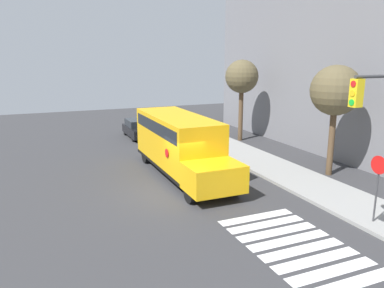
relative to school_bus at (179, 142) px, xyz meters
name	(u,v)px	position (x,y,z in m)	size (l,w,h in m)	color
ground_plane	(174,192)	(2.51, -1.25, -1.80)	(60.00, 60.00, 0.00)	#333335
sidewalk_strip	(287,174)	(2.51, 5.25, -1.72)	(44.00, 3.00, 0.15)	gray
crosswalk_stripes	(295,245)	(8.99, 0.75, -1.79)	(5.40, 3.20, 0.01)	white
school_bus	(179,142)	(0.00, 0.00, 0.00)	(9.19, 2.57, 3.17)	#EAA80F
parked_car	(139,129)	(-10.18, 0.45, -1.10)	(4.02, 1.81, 1.40)	black
stop_sign	(377,180)	(8.86, 4.45, 0.00)	(0.69, 0.10, 2.73)	#38383A
tree_near_sidewalk	(242,78)	(-6.08, 7.31, 2.95)	(2.45, 2.45, 6.06)	brown
tree_far_sidewalk	(336,91)	(3.31, 7.41, 2.71)	(2.61, 2.61, 5.87)	brown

